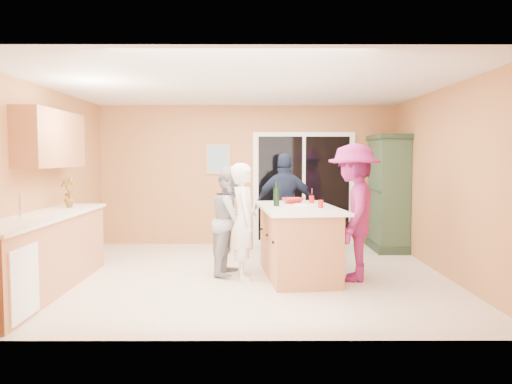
{
  "coord_description": "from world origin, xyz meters",
  "views": [
    {
      "loc": [
        0.13,
        -6.85,
        1.64
      ],
      "look_at": [
        0.15,
        0.1,
        1.15
      ],
      "focal_mm": 35.0,
      "sensor_mm": 36.0,
      "label": 1
    }
  ],
  "objects_px": {
    "kitchen_island": "(298,244)",
    "woman_navy": "(285,205)",
    "woman_magenta": "(354,212)",
    "green_hutch": "(388,194)",
    "woman_white": "(244,221)",
    "woman_grey": "(232,220)"
  },
  "relations": [
    {
      "from": "woman_white",
      "to": "woman_navy",
      "type": "distance_m",
      "value": 1.59
    },
    {
      "from": "green_hutch",
      "to": "woman_navy",
      "type": "bearing_deg",
      "value": -160.56
    },
    {
      "from": "kitchen_island",
      "to": "woman_magenta",
      "type": "bearing_deg",
      "value": -21.17
    },
    {
      "from": "green_hutch",
      "to": "woman_white",
      "type": "relative_size",
      "value": 1.3
    },
    {
      "from": "woman_grey",
      "to": "woman_white",
      "type": "bearing_deg",
      "value": -134.61
    },
    {
      "from": "green_hutch",
      "to": "woman_grey",
      "type": "distance_m",
      "value": 3.26
    },
    {
      "from": "kitchen_island",
      "to": "woman_white",
      "type": "distance_m",
      "value": 0.82
    },
    {
      "from": "kitchen_island",
      "to": "woman_white",
      "type": "bearing_deg",
      "value": -176.64
    },
    {
      "from": "woman_magenta",
      "to": "woman_white",
      "type": "bearing_deg",
      "value": -77.66
    },
    {
      "from": "kitchen_island",
      "to": "woman_navy",
      "type": "height_order",
      "value": "woman_navy"
    },
    {
      "from": "kitchen_island",
      "to": "woman_grey",
      "type": "xyz_separation_m",
      "value": [
        -0.92,
        0.14,
        0.3
      ]
    },
    {
      "from": "woman_magenta",
      "to": "woman_grey",
      "type": "bearing_deg",
      "value": -86.46
    },
    {
      "from": "kitchen_island",
      "to": "green_hutch",
      "type": "xyz_separation_m",
      "value": [
        1.76,
        1.98,
        0.53
      ]
    },
    {
      "from": "woman_white",
      "to": "woman_grey",
      "type": "height_order",
      "value": "woman_white"
    },
    {
      "from": "kitchen_island",
      "to": "woman_navy",
      "type": "xyz_separation_m",
      "value": [
        -0.09,
        1.33,
        0.4
      ]
    },
    {
      "from": "woman_grey",
      "to": "woman_magenta",
      "type": "xyz_separation_m",
      "value": [
        1.64,
        -0.33,
        0.15
      ]
    },
    {
      "from": "woman_white",
      "to": "woman_navy",
      "type": "bearing_deg",
      "value": -31.15
    },
    {
      "from": "woman_magenta",
      "to": "green_hutch",
      "type": "bearing_deg",
      "value": 169.4
    },
    {
      "from": "woman_grey",
      "to": "woman_navy",
      "type": "height_order",
      "value": "woman_navy"
    },
    {
      "from": "woman_white",
      "to": "woman_magenta",
      "type": "bearing_deg",
      "value": -99.9
    },
    {
      "from": "green_hutch",
      "to": "woman_magenta",
      "type": "height_order",
      "value": "green_hutch"
    },
    {
      "from": "woman_white",
      "to": "kitchen_island",
      "type": "bearing_deg",
      "value": -87.65
    }
  ]
}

